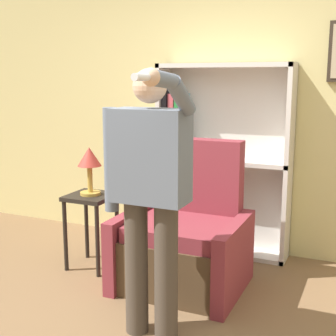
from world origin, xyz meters
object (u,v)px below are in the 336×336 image
at_px(armchair, 185,241).
at_px(side_table, 91,211).
at_px(person_standing, 149,187).
at_px(table_lamp, 89,162).
at_px(bookcase, 209,163).

bearing_deg(armchair, side_table, -179.02).
xyz_separation_m(armchair, side_table, (-0.88, -0.02, 0.15)).
height_order(person_standing, table_lamp, person_standing).
relative_size(bookcase, table_lamp, 4.30).
height_order(bookcase, side_table, bookcase).
relative_size(armchair, side_table, 1.76).
height_order(armchair, table_lamp, armchair).
xyz_separation_m(armchair, table_lamp, (-0.88, -0.02, 0.59)).
bearing_deg(table_lamp, side_table, 116.57).
distance_m(bookcase, armchair, 0.97).
xyz_separation_m(bookcase, person_standing, (0.19, -1.65, 0.13)).
distance_m(armchair, side_table, 0.89).
height_order(armchair, person_standing, person_standing).
bearing_deg(person_standing, table_lamp, 140.25).
distance_m(bookcase, side_table, 1.20).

